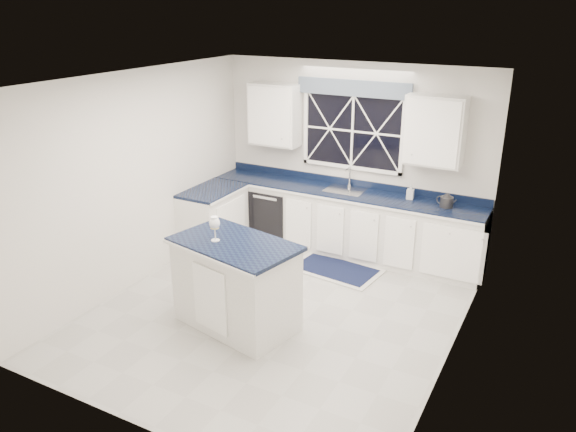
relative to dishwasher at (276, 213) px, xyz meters
The scene contains 13 objects.
ground 2.28m from the dishwasher, 60.57° to the right, with size 4.50×4.50×0.00m, color #A5A5A0.
back_wall 1.48m from the dishwasher, 15.26° to the left, with size 4.00×0.10×2.70m, color silver.
base_cabinets 0.79m from the dishwasher, 12.13° to the right, with size 3.99×1.60×0.90m.
countertop 1.21m from the dishwasher, ahead, with size 3.98×0.64×0.04m, color black.
dishwasher is the anchor object (origin of this frame).
window 1.81m from the dishwasher, 12.95° to the left, with size 1.65×0.09×1.26m.
upper_cabinets 1.86m from the dishwasher, ahead, with size 3.10×0.34×0.90m.
faucet 1.31m from the dishwasher, 10.02° to the left, with size 0.05×0.20×0.30m.
island 2.54m from the dishwasher, 70.92° to the right, with size 1.51×1.09×1.02m.
rug 1.46m from the dishwasher, 25.23° to the right, with size 1.26×0.86×0.02m.
kettle 2.62m from the dishwasher, ahead, with size 0.28×0.20×0.20m.
wine_glass 2.66m from the dishwasher, 75.77° to the right, with size 0.12×0.12×0.28m.
soap_bottle 2.13m from the dishwasher, ahead, with size 0.09×0.09×0.20m, color silver.
Camera 1 is at (2.85, -5.08, 3.44)m, focal length 35.00 mm.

